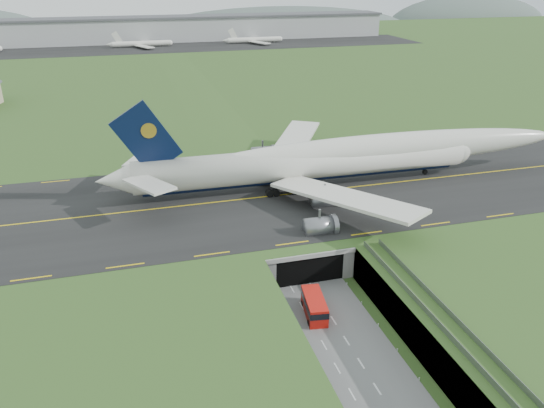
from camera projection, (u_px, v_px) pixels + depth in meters
name	position (u px, v px, depth m)	size (l,w,h in m)	color
ground	(327.00, 311.00, 83.93)	(900.00, 900.00, 0.00)	#335020
airfield_deck	(327.00, 295.00, 82.71)	(800.00, 800.00, 6.00)	gray
trench_road	(345.00, 339.00, 77.30)	(12.00, 75.00, 0.20)	slate
taxiway	(271.00, 196.00, 110.48)	(800.00, 44.00, 0.18)	black
tunnel_portal	(295.00, 244.00, 97.28)	(17.00, 22.30, 6.00)	gray
guideway	(463.00, 347.00, 67.68)	(3.00, 53.00, 7.05)	#A8A8A3
jumbo_jet	(339.00, 159.00, 114.88)	(104.78, 65.56, 21.69)	silver
shuttle_tram	(314.00, 306.00, 82.15)	(3.95, 8.04, 3.14)	red
cargo_terminal	(160.00, 29.00, 341.51)	(320.00, 67.00, 15.60)	#B2B2B2
distant_hills	(222.00, 33.00, 479.62)	(700.00, 91.00, 60.00)	#50605A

